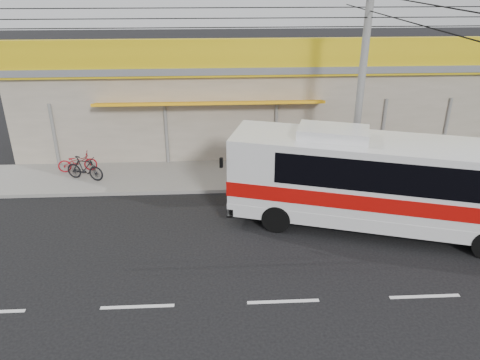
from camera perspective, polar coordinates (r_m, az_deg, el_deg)
The scene contains 8 objects.
ground at distance 15.41m, azimuth 3.99°, elevation -8.70°, with size 120.00×120.00×0.00m, color black.
sidewalk at distance 20.63m, azimuth 2.04°, elevation 0.63°, with size 30.00×3.20×0.15m, color gray.
lane_markings at distance 13.41m, azimuth 5.29°, elevation -14.55°, with size 50.00×0.12×0.01m, color silver, non-canonical shape.
storefront_building at distance 25.14m, azimuth 0.99°, elevation 10.43°, with size 22.60×9.20×5.70m.
coach_bus at distance 16.61m, azimuth 19.81°, elevation -0.12°, with size 11.81×5.77×3.57m.
motorbike_red at distance 21.86m, azimuth -19.21°, elevation 2.09°, with size 0.58×1.67×0.88m, color maroon.
motorbike_dark at distance 20.86m, azimuth -18.42°, elevation 1.37°, with size 0.49×1.73×1.04m, color black.
utility_pole at distance 17.88m, azimuth 15.47°, elevation 19.26°, with size 34.00×14.00×8.54m.
Camera 1 is at (-1.76, -12.78, 8.44)m, focal length 35.00 mm.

